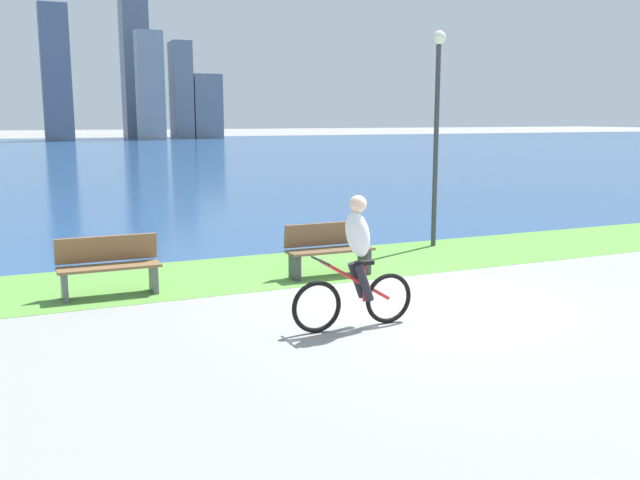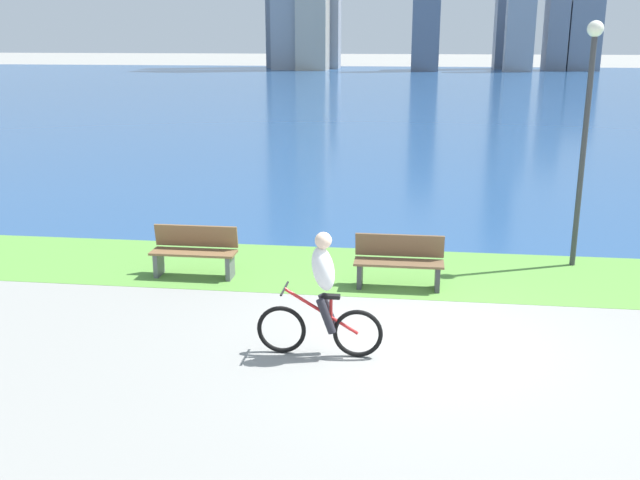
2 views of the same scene
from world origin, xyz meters
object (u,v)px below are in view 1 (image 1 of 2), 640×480
(bench_near_path, at_px, (109,266))
(bench_far_along_path, at_px, (329,250))
(lamppost_tall, at_px, (437,110))
(cyclist_lead, at_px, (356,263))

(bench_near_path, relative_size, bench_far_along_path, 1.00)
(bench_near_path, height_order, lamppost_tall, lamppost_tall)
(bench_near_path, bearing_deg, lamppost_tall, 12.65)
(cyclist_lead, relative_size, lamppost_tall, 0.39)
(bench_far_along_path, height_order, lamppost_tall, lamppost_tall)
(bench_near_path, distance_m, lamppost_tall, 7.34)
(bench_far_along_path, relative_size, lamppost_tall, 0.34)
(bench_far_along_path, xyz_separation_m, lamppost_tall, (3.18, 1.66, 2.37))
(lamppost_tall, bearing_deg, bench_far_along_path, -152.52)
(bench_near_path, bearing_deg, bench_far_along_path, -2.13)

